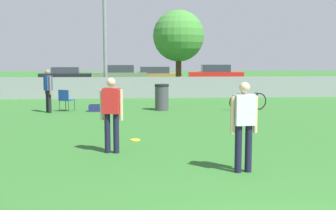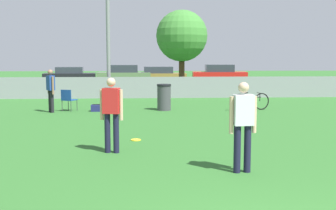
{
  "view_description": "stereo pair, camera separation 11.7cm",
  "coord_description": "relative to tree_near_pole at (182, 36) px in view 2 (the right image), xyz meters",
  "views": [
    {
      "loc": [
        -1.69,
        -3.69,
        2.13
      ],
      "look_at": [
        -1.01,
        5.7,
        1.05
      ],
      "focal_mm": 45.0,
      "sensor_mm": 36.0,
      "label": 1
    },
    {
      "loc": [
        -1.58,
        -3.69,
        2.13
      ],
      "look_at": [
        -1.01,
        5.7,
        1.05
      ],
      "focal_mm": 45.0,
      "sensor_mm": 36.0,
      "label": 2
    }
  ],
  "objects": [
    {
      "name": "fence_backline",
      "position": [
        -0.6,
        -1.71,
        -2.71
      ],
      "size": [
        21.87,
        0.07,
        1.21
      ],
      "color": "gray",
      "rests_on": "ground_plane"
    },
    {
      "name": "tree_near_pole",
      "position": [
        0.0,
        0.0,
        0.0
      ],
      "size": [
        2.84,
        2.84,
        4.7
      ],
      "color": "#4C331E",
      "rests_on": "ground_plane"
    },
    {
      "name": "player_receiver_white",
      "position": [
        -0.35,
        -15.9,
        -2.31
      ],
      "size": [
        0.52,
        0.26,
        1.67
      ],
      "rotation": [
        0.0,
        0.0,
        0.12
      ],
      "color": "#191933",
      "rests_on": "ground_plane"
    },
    {
      "name": "player_thrower_red",
      "position": [
        -2.87,
        -14.13,
        -2.31
      ],
      "size": [
        0.51,
        0.29,
        1.67
      ],
      "rotation": [
        0.0,
        0.0,
        -0.21
      ],
      "color": "#191933",
      "rests_on": "ground_plane"
    },
    {
      "name": "spectator_in_blue",
      "position": [
        -5.69,
        -7.11,
        -2.33
      ],
      "size": [
        0.38,
        0.43,
        1.65
      ],
      "rotation": [
        0.0,
        0.0,
        2.18
      ],
      "color": "black",
      "rests_on": "ground_plane"
    },
    {
      "name": "frisbee_disc",
      "position": [
        -2.36,
        -12.77,
        -3.25
      ],
      "size": [
        0.26,
        0.26,
        0.03
      ],
      "color": "yellow",
      "rests_on": "ground_plane"
    },
    {
      "name": "folding_chair_sideline",
      "position": [
        -5.1,
        -6.77,
        -2.76
      ],
      "size": [
        0.61,
        0.61,
        0.85
      ],
      "rotation": [
        0.0,
        0.0,
        2.71
      ],
      "color": "#333338",
      "rests_on": "ground_plane"
    },
    {
      "name": "bicycle_sideline",
      "position": [
        2.13,
        -6.92,
        -2.91
      ],
      "size": [
        1.63,
        0.57,
        0.73
      ],
      "rotation": [
        0.0,
        0.0,
        0.27
      ],
      "color": "black",
      "rests_on": "ground_plane"
    },
    {
      "name": "trash_bin",
      "position": [
        -1.33,
        -6.73,
        -2.73
      ],
      "size": [
        0.57,
        0.57,
        1.05
      ],
      "color": "#3F3F44",
      "rests_on": "ground_plane"
    },
    {
      "name": "gear_bag_sideline",
      "position": [
        -3.91,
        -6.88,
        -3.13
      ],
      "size": [
        0.57,
        0.31,
        0.28
      ],
      "color": "navy",
      "rests_on": "ground_plane"
    },
    {
      "name": "parked_car_dark",
      "position": [
        -7.81,
        9.6,
        -2.59
      ],
      "size": [
        4.05,
        2.05,
        1.35
      ],
      "rotation": [
        0.0,
        0.0,
        0.08
      ],
      "color": "black",
      "rests_on": "ground_plane"
    },
    {
      "name": "parked_car_olive",
      "position": [
        -3.62,
        9.31,
        -2.54
      ],
      "size": [
        4.08,
        1.86,
        1.51
      ],
      "rotation": [
        0.0,
        0.0,
        0.01
      ],
      "color": "black",
      "rests_on": "ground_plane"
    },
    {
      "name": "parked_car_tan",
      "position": [
        -0.96,
        9.58,
        -2.6
      ],
      "size": [
        4.3,
        1.9,
        1.37
      ],
      "rotation": [
        0.0,
        0.0,
        0.01
      ],
      "color": "black",
      "rests_on": "ground_plane"
    },
    {
      "name": "parked_car_red",
      "position": [
        3.87,
        9.48,
        -2.54
      ],
      "size": [
        4.3,
        1.94,
        1.52
      ],
      "rotation": [
        0.0,
        0.0,
        -0.06
      ],
      "color": "black",
      "rests_on": "ground_plane"
    }
  ]
}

